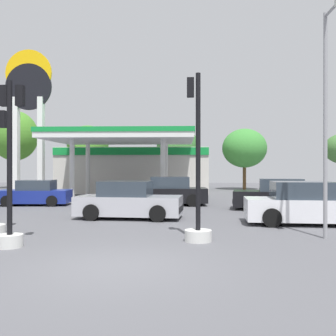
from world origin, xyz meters
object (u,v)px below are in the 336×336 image
car_4 (35,194)px  car_6 (167,192)px  tree_0 (15,136)px  traffic_signal_1 (10,188)px  car_0 (129,201)px  corner_streetlamp (328,101)px  car_3 (305,205)px  car_2 (278,196)px  tree_3 (244,148)px  traffic_signal_0 (197,197)px  tree_2 (178,148)px  tree_1 (88,144)px  station_pole_sign (29,105)px

car_4 → car_6: 7.59m
car_4 → tree_0: tree_0 is taller
traffic_signal_1 → car_0: bearing=68.0°
tree_0 → corner_streetlamp: (21.58, -26.79, -1.27)m
car_3 → car_6: car_6 is taller
corner_streetlamp → car_2: bearing=86.4°
car_0 → tree_0: tree_0 is taller
car_2 → tree_3: (1.10, 17.53, 3.29)m
tree_0 → tree_3: (23.19, -1.23, -1.38)m
traffic_signal_0 → car_6: bearing=97.0°
car_0 → car_2: car_2 is taller
tree_2 → car_2: bearing=-73.7°
car_2 → car_4: car_2 is taller
car_0 → traffic_signal_1: size_ratio=1.01×
tree_3 → car_3: bearing=-93.3°
car_0 → tree_3: bearing=68.7°
tree_2 → tree_1: bearing=180.0°
station_pole_sign → car_0: station_pole_sign is taller
traffic_signal_1 → tree_3: size_ratio=0.76×
car_3 → tree_3: size_ratio=0.79×
car_0 → car_3: size_ratio=0.98×
car_6 → tree_1: (-8.64, 15.88, 3.75)m
car_2 → car_0: bearing=-153.7°
tree_0 → tree_2: (16.79, -0.62, -1.27)m
corner_streetlamp → car_0: bearing=145.7°
corner_streetlamp → tree_1: bearing=117.9°
car_4 → car_0: bearing=-41.0°
car_0 → car_4: car_0 is taller
car_6 → traffic_signal_0: (1.32, -10.65, 0.55)m
car_6 → corner_streetlamp: bearing=-63.1°
car_2 → car_3: 4.90m
car_4 → corner_streetlamp: corner_streetlamp is taller
car_0 → tree_0: (-14.97, 22.27, 4.68)m
car_2 → corner_streetlamp: corner_streetlamp is taller
car_4 → traffic_signal_0: size_ratio=0.84×
station_pole_sign → tree_0: station_pole_sign is taller
car_4 → traffic_signal_0: 13.58m
traffic_signal_0 → tree_1: 28.51m
tree_1 → car_3: bearing=-58.4°
station_pole_sign → tree_1: 9.71m
car_6 → corner_streetlamp: (5.21, -10.29, 3.38)m
station_pole_sign → car_6: bearing=-31.8°
tree_0 → traffic_signal_1: bearing=-65.9°
car_0 → car_6: bearing=76.4°
traffic_signal_1 → tree_2: (4.20, 27.53, 2.53)m
car_2 → car_4: bearing=172.1°
traffic_signal_1 → tree_0: bearing=114.1°
car_0 → corner_streetlamp: (6.61, -4.51, 3.41)m
traffic_signal_1 → tree_2: 27.97m
car_0 → traffic_signal_0: bearing=-60.9°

